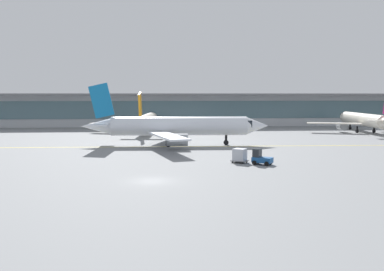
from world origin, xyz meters
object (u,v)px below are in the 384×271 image
(taxiing_regional_jet, at_px, (177,127))
(gate_airplane_2, at_px, (363,120))
(cargo_dolly_lead, at_px, (240,155))
(baggage_tug, at_px, (261,158))
(gate_airplane_1, at_px, (147,121))

(taxiing_regional_jet, bearing_deg, gate_airplane_2, 27.69)
(taxiing_regional_jet, height_order, cargo_dolly_lead, taxiing_regional_jet)
(taxiing_regional_jet, xyz_separation_m, baggage_tug, (10.29, -22.30, -2.54))
(gate_airplane_1, relative_size, baggage_tug, 10.18)
(gate_airplane_1, xyz_separation_m, baggage_tug, (16.57, -48.47, -2.08))
(taxiing_regional_jet, distance_m, cargo_dolly_lead, 22.13)
(baggage_tug, bearing_deg, gate_airplane_2, 85.41)
(gate_airplane_1, height_order, gate_airplane_2, gate_airplane_2)
(taxiing_regional_jet, bearing_deg, cargo_dolly_lead, -67.92)
(taxiing_regional_jet, xyz_separation_m, cargo_dolly_lead, (7.78, -20.59, -2.38))
(cargo_dolly_lead, bearing_deg, gate_airplane_2, 82.46)
(gate_airplane_2, xyz_separation_m, cargo_dolly_lead, (-39.32, -43.86, -2.01))
(cargo_dolly_lead, bearing_deg, gate_airplane_1, 141.07)
(gate_airplane_1, distance_m, cargo_dolly_lead, 48.85)
(cargo_dolly_lead, bearing_deg, taxiing_regional_jet, 145.03)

